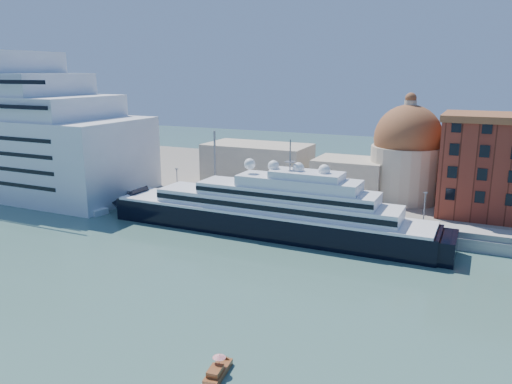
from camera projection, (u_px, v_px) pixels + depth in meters
The scene contains 9 objects.
ground at pixel (222, 271), 88.37m from camera, with size 400.00×400.00×0.00m, color #365D53.
quay at pixel (292, 216), 118.02m from camera, with size 180.00×10.00×2.50m, color gray.
land at pixel (339, 183), 154.19m from camera, with size 260.00×72.00×2.00m, color slate.
quay_fence at pixel (285, 213), 113.62m from camera, with size 180.00×0.10×1.20m, color slate.
superyacht at pixel (256, 213), 109.35m from camera, with size 81.77×11.34×24.44m.
service_barge at pixel (88, 208), 125.87m from camera, with size 13.02×6.69×2.80m.
water_taxi at pixel (218, 371), 57.83m from camera, with size 2.47×5.49×2.52m.
church at pixel (346, 162), 134.01m from camera, with size 66.00×18.00×25.50m.
lamp_posts at pixel (240, 177), 119.69m from camera, with size 120.80×2.40×18.00m.
Camera 1 is at (40.33, -72.33, 34.40)m, focal length 35.00 mm.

